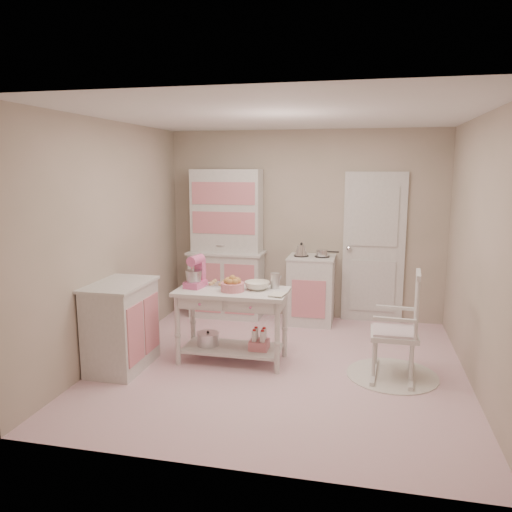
{
  "coord_description": "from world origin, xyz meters",
  "views": [
    {
      "loc": [
        0.84,
        -4.98,
        2.1
      ],
      "look_at": [
        -0.39,
        0.55,
        1.09
      ],
      "focal_mm": 35.0,
      "sensor_mm": 36.0,
      "label": 1
    }
  ],
  "objects_px": {
    "work_table": "(232,326)",
    "stand_mixer": "(195,272)",
    "hutch": "(226,244)",
    "stove": "(311,289)",
    "base_cabinet": "(121,326)",
    "rocking_chair": "(395,324)",
    "bread_basket": "(233,287)"
  },
  "relations": [
    {
      "from": "hutch",
      "to": "stove",
      "type": "xyz_separation_m",
      "value": [
        1.2,
        -0.05,
        -0.58
      ]
    },
    {
      "from": "stove",
      "to": "rocking_chair",
      "type": "xyz_separation_m",
      "value": [
        1.02,
        -1.6,
        0.09
      ]
    },
    {
      "from": "rocking_chair",
      "to": "bread_basket",
      "type": "bearing_deg",
      "value": -175.51
    },
    {
      "from": "rocking_chair",
      "to": "bread_basket",
      "type": "xyz_separation_m",
      "value": [
        -1.68,
        -0.01,
        0.3
      ]
    },
    {
      "from": "stove",
      "to": "base_cabinet",
      "type": "height_order",
      "value": "same"
    },
    {
      "from": "rocking_chair",
      "to": "stand_mixer",
      "type": "xyz_separation_m",
      "value": [
        -2.12,
        0.06,
        0.42
      ]
    },
    {
      "from": "base_cabinet",
      "to": "bread_basket",
      "type": "relative_size",
      "value": 3.68
    },
    {
      "from": "work_table",
      "to": "stand_mixer",
      "type": "distance_m",
      "value": 0.71
    },
    {
      "from": "base_cabinet",
      "to": "rocking_chair",
      "type": "relative_size",
      "value": 0.84
    },
    {
      "from": "work_table",
      "to": "stand_mixer",
      "type": "bearing_deg",
      "value": 177.27
    },
    {
      "from": "rocking_chair",
      "to": "stand_mixer",
      "type": "distance_m",
      "value": 2.16
    },
    {
      "from": "base_cabinet",
      "to": "stand_mixer",
      "type": "height_order",
      "value": "stand_mixer"
    },
    {
      "from": "base_cabinet",
      "to": "rocking_chair",
      "type": "height_order",
      "value": "rocking_chair"
    },
    {
      "from": "stove",
      "to": "bread_basket",
      "type": "distance_m",
      "value": 1.78
    },
    {
      "from": "rocking_chair",
      "to": "stove",
      "type": "bearing_deg",
      "value": 126.6
    },
    {
      "from": "hutch",
      "to": "rocking_chair",
      "type": "height_order",
      "value": "hutch"
    },
    {
      "from": "rocking_chair",
      "to": "bread_basket",
      "type": "height_order",
      "value": "rocking_chair"
    },
    {
      "from": "stove",
      "to": "stand_mixer",
      "type": "distance_m",
      "value": 1.96
    },
    {
      "from": "bread_basket",
      "to": "base_cabinet",
      "type": "bearing_deg",
      "value": -160.82
    },
    {
      "from": "base_cabinet",
      "to": "stand_mixer",
      "type": "bearing_deg",
      "value": 34.29
    },
    {
      "from": "work_table",
      "to": "base_cabinet",
      "type": "bearing_deg",
      "value": -158.19
    },
    {
      "from": "hutch",
      "to": "rocking_chair",
      "type": "relative_size",
      "value": 1.89
    },
    {
      "from": "rocking_chair",
      "to": "stand_mixer",
      "type": "height_order",
      "value": "stand_mixer"
    },
    {
      "from": "rocking_chair",
      "to": "stand_mixer",
      "type": "bearing_deg",
      "value": -177.46
    },
    {
      "from": "rocking_chair",
      "to": "work_table",
      "type": "distance_m",
      "value": 1.71
    },
    {
      "from": "stove",
      "to": "work_table",
      "type": "height_order",
      "value": "stove"
    },
    {
      "from": "stand_mixer",
      "to": "stove",
      "type": "bearing_deg",
      "value": 65.32
    },
    {
      "from": "stove",
      "to": "work_table",
      "type": "xyz_separation_m",
      "value": [
        -0.68,
        -1.56,
        -0.06
      ]
    },
    {
      "from": "base_cabinet",
      "to": "bread_basket",
      "type": "xyz_separation_m",
      "value": [
        1.11,
        0.39,
        0.39
      ]
    },
    {
      "from": "hutch",
      "to": "rocking_chair",
      "type": "bearing_deg",
      "value": -36.74
    },
    {
      "from": "stand_mixer",
      "to": "work_table",
      "type": "bearing_deg",
      "value": 8.16
    },
    {
      "from": "bread_basket",
      "to": "work_table",
      "type": "bearing_deg",
      "value": 111.8
    }
  ]
}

